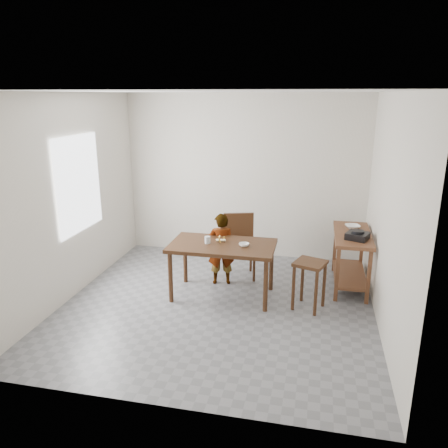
% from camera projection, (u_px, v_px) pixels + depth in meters
% --- Properties ---
extents(floor, '(4.00, 4.00, 0.04)m').
position_uv_depth(floor, '(218.00, 306.00, 5.76)').
color(floor, slate).
rests_on(floor, ground).
extents(ceiling, '(4.00, 4.00, 0.04)m').
position_uv_depth(ceiling, '(217.00, 90.00, 4.98)').
color(ceiling, white).
rests_on(ceiling, wall_back).
extents(wall_back, '(4.00, 0.04, 2.70)m').
position_uv_depth(wall_back, '(245.00, 177.00, 7.26)').
color(wall_back, beige).
rests_on(wall_back, ground).
extents(wall_front, '(4.00, 0.04, 2.70)m').
position_uv_depth(wall_front, '(160.00, 267.00, 3.48)').
color(wall_front, beige).
rests_on(wall_front, ground).
extents(wall_left, '(0.04, 4.00, 2.70)m').
position_uv_depth(wall_left, '(69.00, 198.00, 5.78)').
color(wall_left, beige).
rests_on(wall_left, ground).
extents(wall_right, '(0.04, 4.00, 2.70)m').
position_uv_depth(wall_right, '(390.00, 215.00, 4.96)').
color(wall_right, beige).
rests_on(wall_right, ground).
extents(window_pane, '(0.02, 1.10, 1.30)m').
position_uv_depth(window_pane, '(79.00, 184.00, 5.91)').
color(window_pane, white).
rests_on(window_pane, wall_left).
extents(dining_table, '(1.40, 0.80, 0.75)m').
position_uv_depth(dining_table, '(222.00, 270.00, 5.93)').
color(dining_table, '#3A2111').
rests_on(dining_table, floor).
extents(prep_counter, '(0.50, 1.20, 0.80)m').
position_uv_depth(prep_counter, '(350.00, 260.00, 6.23)').
color(prep_counter, brown).
rests_on(prep_counter, floor).
extents(child, '(0.44, 0.36, 1.06)m').
position_uv_depth(child, '(221.00, 249.00, 6.28)').
color(child, silver).
rests_on(child, floor).
extents(dining_chair, '(0.56, 0.56, 0.95)m').
position_uv_depth(dining_chair, '(240.00, 247.00, 6.53)').
color(dining_chair, '#3A2111').
rests_on(dining_chair, floor).
extents(stool, '(0.46, 0.46, 0.64)m').
position_uv_depth(stool, '(309.00, 285.00, 5.59)').
color(stool, '#3A2111').
rests_on(stool, floor).
extents(glass_tumbler, '(0.09, 0.09, 0.09)m').
position_uv_depth(glass_tumbler, '(208.00, 240.00, 5.84)').
color(glass_tumbler, silver).
rests_on(glass_tumbler, dining_table).
extents(small_bowl, '(0.18, 0.18, 0.04)m').
position_uv_depth(small_bowl, '(244.00, 245.00, 5.73)').
color(small_bowl, white).
rests_on(small_bowl, dining_table).
extents(banana, '(0.16, 0.12, 0.05)m').
position_uv_depth(banana, '(221.00, 240.00, 5.91)').
color(banana, yellow).
rests_on(banana, dining_table).
extents(serving_bowl, '(0.25, 0.25, 0.05)m').
position_uv_depth(serving_bowl, '(353.00, 227.00, 6.32)').
color(serving_bowl, white).
rests_on(serving_bowl, prep_counter).
extents(gas_burner, '(0.35, 0.35, 0.09)m').
position_uv_depth(gas_burner, '(358.00, 236.00, 5.85)').
color(gas_burner, black).
rests_on(gas_burner, prep_counter).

